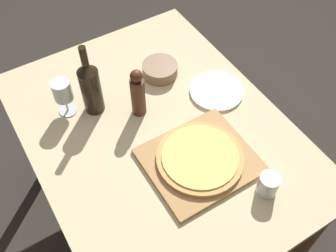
{
  "coord_description": "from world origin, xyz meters",
  "views": [
    {
      "loc": [
        -0.46,
        -0.83,
        1.97
      ],
      "look_at": [
        0.02,
        -0.04,
        0.79
      ],
      "focal_mm": 42.0,
      "sensor_mm": 36.0,
      "label": 1
    }
  ],
  "objects_px": {
    "pizza": "(200,157)",
    "small_bowl": "(160,70)",
    "wine_glass": "(62,92)",
    "pepper_mill": "(138,94)",
    "wine_bottle": "(90,87)"
  },
  "relations": [
    {
      "from": "pizza",
      "to": "small_bowl",
      "type": "relative_size",
      "value": 2.08
    },
    {
      "from": "wine_bottle",
      "to": "pepper_mill",
      "type": "xyz_separation_m",
      "value": [
        0.15,
        -0.11,
        -0.02
      ]
    },
    {
      "from": "wine_bottle",
      "to": "wine_glass",
      "type": "height_order",
      "value": "wine_bottle"
    },
    {
      "from": "wine_bottle",
      "to": "small_bowl",
      "type": "bearing_deg",
      "value": 5.35
    },
    {
      "from": "pepper_mill",
      "to": "small_bowl",
      "type": "relative_size",
      "value": 1.47
    },
    {
      "from": "pizza",
      "to": "wine_glass",
      "type": "relative_size",
      "value": 1.96
    },
    {
      "from": "wine_bottle",
      "to": "pepper_mill",
      "type": "height_order",
      "value": "wine_bottle"
    },
    {
      "from": "wine_bottle",
      "to": "wine_glass",
      "type": "xyz_separation_m",
      "value": [
        -0.1,
        0.05,
        -0.01
      ]
    },
    {
      "from": "pizza",
      "to": "pepper_mill",
      "type": "height_order",
      "value": "pepper_mill"
    },
    {
      "from": "pizza",
      "to": "wine_glass",
      "type": "height_order",
      "value": "wine_glass"
    },
    {
      "from": "small_bowl",
      "to": "wine_glass",
      "type": "bearing_deg",
      "value": 178.1
    },
    {
      "from": "small_bowl",
      "to": "pizza",
      "type": "bearing_deg",
      "value": -103.21
    },
    {
      "from": "wine_glass",
      "to": "small_bowl",
      "type": "relative_size",
      "value": 1.06
    },
    {
      "from": "wine_glass",
      "to": "pepper_mill",
      "type": "bearing_deg",
      "value": -32.36
    },
    {
      "from": "pizza",
      "to": "small_bowl",
      "type": "xyz_separation_m",
      "value": [
        0.11,
        0.47,
        -0.0
      ]
    }
  ]
}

